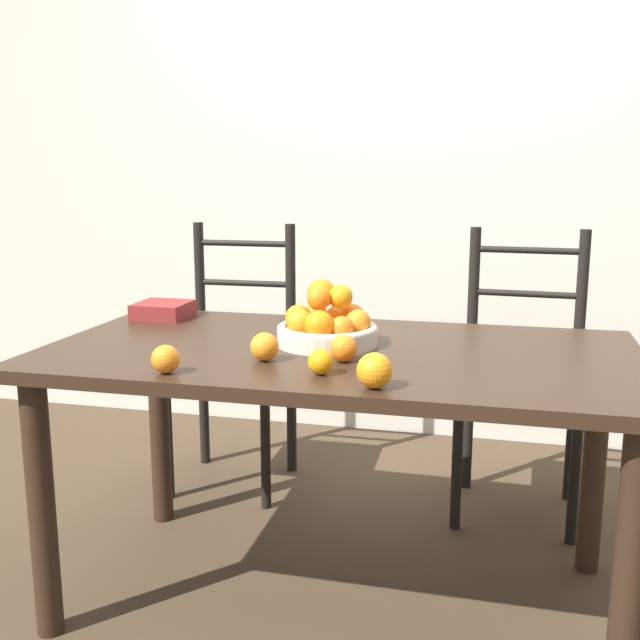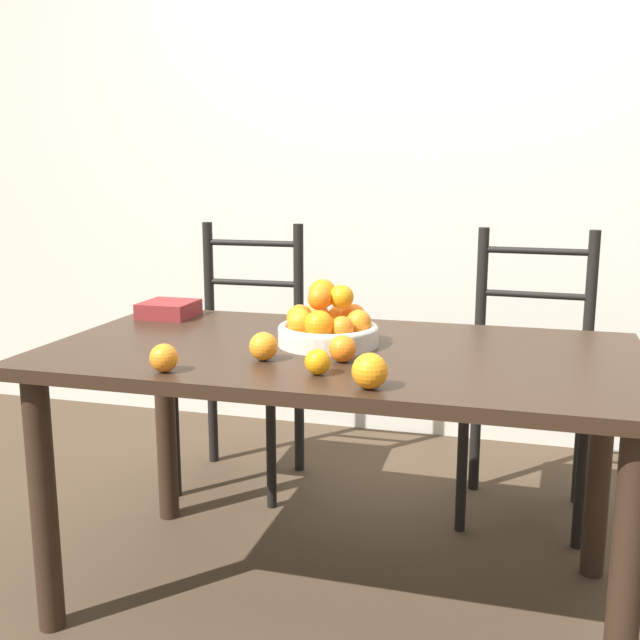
{
  "view_description": "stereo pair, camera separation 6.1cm",
  "coord_description": "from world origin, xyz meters",
  "px_view_note": "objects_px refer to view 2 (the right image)",
  "views": [
    {
      "loc": [
        0.42,
        -1.92,
        1.21
      ],
      "look_at": [
        -0.04,
        -0.05,
        0.83
      ],
      "focal_mm": 42.0,
      "sensor_mm": 36.0,
      "label": 1
    },
    {
      "loc": [
        0.48,
        -1.9,
        1.21
      ],
      "look_at": [
        -0.04,
        -0.05,
        0.83
      ],
      "focal_mm": 42.0,
      "sensor_mm": 36.0,
      "label": 2
    }
  ],
  "objects_px": {
    "fruit_bowl": "(327,325)",
    "chair_right": "(528,386)",
    "orange_loose_0": "(164,358)",
    "orange_loose_2": "(370,371)",
    "orange_loose_4": "(318,362)",
    "book_stack": "(169,309)",
    "chair_left": "(243,365)",
    "orange_loose_3": "(342,349)",
    "orange_loose_1": "(264,346)"
  },
  "relations": [
    {
      "from": "chair_left",
      "to": "chair_right",
      "type": "distance_m",
      "value": 1.08
    },
    {
      "from": "fruit_bowl",
      "to": "orange_loose_3",
      "type": "distance_m",
      "value": 0.19
    },
    {
      "from": "orange_loose_0",
      "to": "orange_loose_2",
      "type": "distance_m",
      "value": 0.5
    },
    {
      "from": "fruit_bowl",
      "to": "chair_left",
      "type": "xyz_separation_m",
      "value": [
        -0.54,
        0.7,
        -0.33
      ]
    },
    {
      "from": "orange_loose_0",
      "to": "orange_loose_4",
      "type": "height_order",
      "value": "orange_loose_0"
    },
    {
      "from": "orange_loose_4",
      "to": "chair_right",
      "type": "xyz_separation_m",
      "value": [
        0.48,
        1.01,
        -0.31
      ]
    },
    {
      "from": "orange_loose_0",
      "to": "orange_loose_4",
      "type": "distance_m",
      "value": 0.37
    },
    {
      "from": "orange_loose_3",
      "to": "chair_right",
      "type": "bearing_deg",
      "value": 62.52
    },
    {
      "from": "chair_right",
      "to": "orange_loose_0",
      "type": "bearing_deg",
      "value": -125.08
    },
    {
      "from": "fruit_bowl",
      "to": "chair_right",
      "type": "relative_size",
      "value": 0.27
    },
    {
      "from": "orange_loose_2",
      "to": "book_stack",
      "type": "bearing_deg",
      "value": 142.08
    },
    {
      "from": "orange_loose_1",
      "to": "orange_loose_4",
      "type": "bearing_deg",
      "value": -28.7
    },
    {
      "from": "chair_left",
      "to": "book_stack",
      "type": "distance_m",
      "value": 0.55
    },
    {
      "from": "orange_loose_3",
      "to": "book_stack",
      "type": "relative_size",
      "value": 0.41
    },
    {
      "from": "orange_loose_1",
      "to": "orange_loose_3",
      "type": "height_order",
      "value": "orange_loose_1"
    },
    {
      "from": "orange_loose_3",
      "to": "chair_right",
      "type": "relative_size",
      "value": 0.07
    },
    {
      "from": "fruit_bowl",
      "to": "chair_left",
      "type": "height_order",
      "value": "chair_left"
    },
    {
      "from": "orange_loose_0",
      "to": "book_stack",
      "type": "distance_m",
      "value": 0.7
    },
    {
      "from": "orange_loose_0",
      "to": "chair_right",
      "type": "height_order",
      "value": "chair_right"
    },
    {
      "from": "orange_loose_0",
      "to": "chair_right",
      "type": "distance_m",
      "value": 1.4
    },
    {
      "from": "orange_loose_4",
      "to": "chair_right",
      "type": "relative_size",
      "value": 0.06
    },
    {
      "from": "orange_loose_4",
      "to": "chair_right",
      "type": "distance_m",
      "value": 1.16
    },
    {
      "from": "orange_loose_3",
      "to": "chair_right",
      "type": "height_order",
      "value": "chair_right"
    },
    {
      "from": "orange_loose_1",
      "to": "chair_right",
      "type": "distance_m",
      "value": 1.16
    },
    {
      "from": "orange_loose_1",
      "to": "orange_loose_3",
      "type": "distance_m",
      "value": 0.2
    },
    {
      "from": "chair_left",
      "to": "orange_loose_4",
      "type": "bearing_deg",
      "value": -60.41
    },
    {
      "from": "orange_loose_1",
      "to": "orange_loose_2",
      "type": "relative_size",
      "value": 0.9
    },
    {
      "from": "fruit_bowl",
      "to": "orange_loose_2",
      "type": "xyz_separation_m",
      "value": [
        0.2,
        -0.38,
        -0.01
      ]
    },
    {
      "from": "book_stack",
      "to": "orange_loose_2",
      "type": "bearing_deg",
      "value": -37.92
    },
    {
      "from": "orange_loose_1",
      "to": "book_stack",
      "type": "xyz_separation_m",
      "value": [
        -0.5,
        0.46,
        -0.01
      ]
    },
    {
      "from": "chair_left",
      "to": "chair_right",
      "type": "bearing_deg",
      "value": -0.98
    },
    {
      "from": "fruit_bowl",
      "to": "orange_loose_4",
      "type": "xyz_separation_m",
      "value": [
        0.06,
        -0.3,
        -0.02
      ]
    },
    {
      "from": "orange_loose_0",
      "to": "chair_right",
      "type": "xyz_separation_m",
      "value": [
        0.84,
        1.08,
        -0.31
      ]
    },
    {
      "from": "orange_loose_4",
      "to": "book_stack",
      "type": "bearing_deg",
      "value": 140.5
    },
    {
      "from": "orange_loose_0",
      "to": "orange_loose_3",
      "type": "xyz_separation_m",
      "value": [
        0.39,
        0.21,
        0.0
      ]
    },
    {
      "from": "orange_loose_2",
      "to": "chair_left",
      "type": "height_order",
      "value": "chair_left"
    },
    {
      "from": "fruit_bowl",
      "to": "orange_loose_4",
      "type": "height_order",
      "value": "fruit_bowl"
    },
    {
      "from": "orange_loose_0",
      "to": "orange_loose_2",
      "type": "height_order",
      "value": "orange_loose_2"
    },
    {
      "from": "book_stack",
      "to": "orange_loose_4",
      "type": "bearing_deg",
      "value": -39.5
    },
    {
      "from": "book_stack",
      "to": "orange_loose_3",
      "type": "bearing_deg",
      "value": -31.16
    },
    {
      "from": "orange_loose_1",
      "to": "book_stack",
      "type": "relative_size",
      "value": 0.43
    },
    {
      "from": "orange_loose_2",
      "to": "orange_loose_1",
      "type": "bearing_deg",
      "value": 150.93
    },
    {
      "from": "orange_loose_0",
      "to": "orange_loose_3",
      "type": "height_order",
      "value": "same"
    },
    {
      "from": "orange_loose_4",
      "to": "orange_loose_3",
      "type": "bearing_deg",
      "value": 78.15
    },
    {
      "from": "chair_right",
      "to": "orange_loose_2",
      "type": "bearing_deg",
      "value": -104.65
    },
    {
      "from": "orange_loose_3",
      "to": "book_stack",
      "type": "bearing_deg",
      "value": 148.84
    },
    {
      "from": "orange_loose_1",
      "to": "chair_left",
      "type": "distance_m",
      "value": 1.05
    },
    {
      "from": "orange_loose_3",
      "to": "book_stack",
      "type": "height_order",
      "value": "orange_loose_3"
    },
    {
      "from": "orange_loose_4",
      "to": "chair_left",
      "type": "xyz_separation_m",
      "value": [
        -0.59,
        1.01,
        -0.31
      ]
    },
    {
      "from": "fruit_bowl",
      "to": "book_stack",
      "type": "distance_m",
      "value": 0.66
    }
  ]
}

